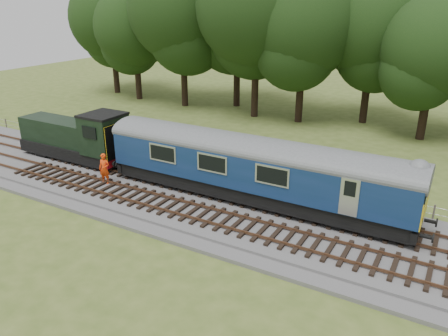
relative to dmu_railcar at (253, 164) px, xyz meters
The scene contains 9 objects.
ground 3.25m from the dmu_railcar, 46.11° to the right, with size 120.00×120.00×0.00m, color #475B21.
ballast 3.11m from the dmu_railcar, 46.11° to the right, with size 70.00×7.00×0.35m, color #4C4C4F.
track_north 2.57m from the dmu_railcar, ahead, with size 67.20×2.40×0.21m.
track_south 3.95m from the dmu_railcar, 65.83° to the right, with size 67.20×2.40×0.21m.
fence 4.27m from the dmu_railcar, 66.52° to the left, with size 64.00×0.12×1.00m, color #6B6054, non-canonical shape.
tree_line 20.81m from the dmu_railcar, 86.26° to the left, with size 70.00×8.00×18.00m, color black, non-canonical shape.
dmu_railcar is the anchor object (origin of this frame).
shunter_loco 13.94m from the dmu_railcar, behind, with size 8.92×2.60×3.38m.
worker 9.53m from the dmu_railcar, 165.87° to the right, with size 0.71×0.47×1.95m, color #F9400D.
Camera 1 is at (8.56, -19.26, 11.28)m, focal length 35.00 mm.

